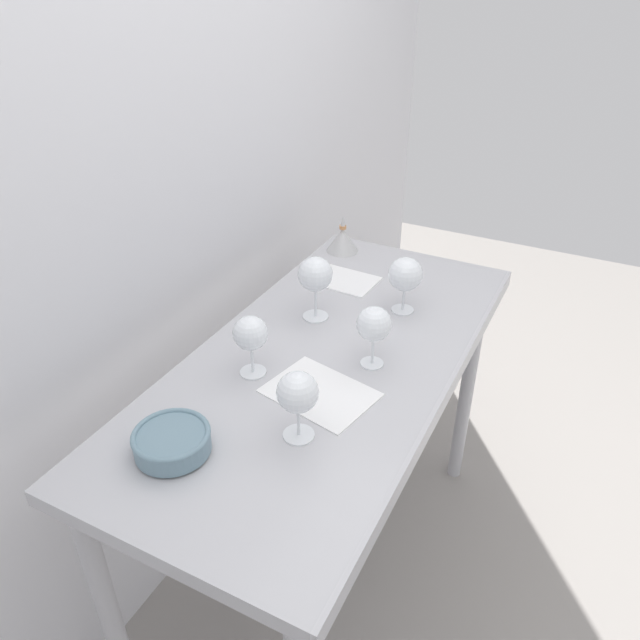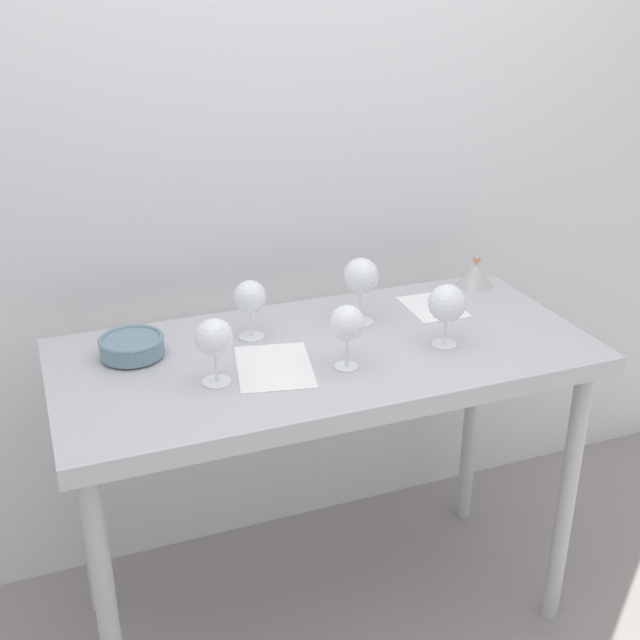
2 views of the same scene
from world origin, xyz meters
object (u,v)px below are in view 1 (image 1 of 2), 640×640
(wine_glass_near_left, at_px, (298,394))
(tasting_sheet_upper, at_px, (344,280))
(wine_glass_near_center, at_px, (374,325))
(tasting_sheet_lower, at_px, (320,393))
(wine_glass_far_left, at_px, (250,335))
(tasting_bowl, at_px, (172,441))
(decanter_funnel, at_px, (343,240))
(wine_glass_near_right, at_px, (405,275))
(wine_glass_far_right, at_px, (315,276))

(wine_glass_near_left, xyz_separation_m, tasting_sheet_upper, (0.70, 0.22, -0.11))
(wine_glass_near_center, height_order, tasting_sheet_lower, wine_glass_near_center)
(wine_glass_near_left, bearing_deg, wine_glass_far_left, 54.90)
(tasting_bowl, bearing_deg, decanter_funnel, 5.81)
(wine_glass_far_left, distance_m, wine_glass_near_right, 0.51)
(wine_glass_far_right, relative_size, tasting_sheet_upper, 0.94)
(wine_glass_near_right, bearing_deg, tasting_bowl, 163.84)
(wine_glass_near_center, relative_size, tasting_sheet_upper, 0.83)
(wine_glass_near_center, xyz_separation_m, tasting_bowl, (-0.49, 0.25, -0.09))
(wine_glass_far_left, relative_size, wine_glass_far_right, 0.86)
(wine_glass_far_left, height_order, tasting_sheet_lower, wine_glass_far_left)
(tasting_sheet_upper, distance_m, tasting_bowl, 0.87)
(tasting_sheet_upper, relative_size, tasting_sheet_lower, 0.80)
(wine_glass_far_right, relative_size, tasting_bowl, 1.14)
(wine_glass_far_left, xyz_separation_m, tasting_sheet_lower, (0.00, -0.19, -0.11))
(wine_glass_far_left, distance_m, tasting_sheet_lower, 0.22)
(wine_glass_far_right, bearing_deg, tasting_bowl, 178.73)
(wine_glass_near_left, relative_size, wine_glass_near_right, 0.98)
(wine_glass_near_center, bearing_deg, tasting_sheet_lower, 159.03)
(wine_glass_near_center, xyz_separation_m, wine_glass_near_right, (0.29, 0.03, -0.00))
(tasting_sheet_upper, bearing_deg, wine_glass_far_left, -176.63)
(wine_glass_near_right, height_order, tasting_bowl, wine_glass_near_right)
(wine_glass_near_center, distance_m, decanter_funnel, 0.69)
(wine_glass_near_center, relative_size, tasting_bowl, 1.00)
(wine_glass_near_right, relative_size, tasting_sheet_lower, 0.68)
(wine_glass_near_center, height_order, wine_glass_near_right, wine_glass_near_right)
(tasting_sheet_lower, bearing_deg, wine_glass_near_right, 6.90)
(wine_glass_near_center, height_order, tasting_bowl, wine_glass_near_center)
(tasting_sheet_lower, height_order, decanter_funnel, decanter_funnel)
(wine_glass_near_center, xyz_separation_m, tasting_sheet_lower, (-0.17, 0.06, -0.12))
(tasting_sheet_upper, height_order, decanter_funnel, decanter_funnel)
(tasting_sheet_upper, bearing_deg, wine_glass_near_center, -143.20)
(tasting_sheet_upper, xyz_separation_m, tasting_bowl, (-0.87, -0.01, 0.03))
(wine_glass_far_left, distance_m, tasting_sheet_upper, 0.56)
(wine_glass_near_right, xyz_separation_m, tasting_bowl, (-0.78, 0.23, -0.09))
(tasting_sheet_lower, relative_size, tasting_bowl, 1.51)
(wine_glass_near_left, relative_size, tasting_sheet_upper, 0.83)
(wine_glass_near_left, height_order, wine_glass_near_center, same)
(wine_glass_far_left, relative_size, tasting_bowl, 0.98)
(wine_glass_far_left, height_order, decanter_funnel, wine_glass_far_left)
(wine_glass_near_center, bearing_deg, wine_glass_near_right, 4.94)
(wine_glass_far_right, height_order, tasting_sheet_lower, wine_glass_far_right)
(wine_glass_near_right, xyz_separation_m, tasting_sheet_upper, (0.09, 0.23, -0.12))
(wine_glass_near_right, xyz_separation_m, tasting_sheet_lower, (-0.46, 0.04, -0.12))
(tasting_sheet_upper, bearing_deg, tasting_sheet_lower, -157.83)
(wine_glass_near_left, distance_m, wine_glass_near_center, 0.32)
(wine_glass_near_center, bearing_deg, tasting_bowl, 152.82)
(wine_glass_far_right, height_order, tasting_bowl, wine_glass_far_right)
(wine_glass_far_left, xyz_separation_m, tasting_sheet_upper, (0.55, 0.01, -0.11))
(tasting_sheet_lower, relative_size, decanter_funnel, 1.94)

